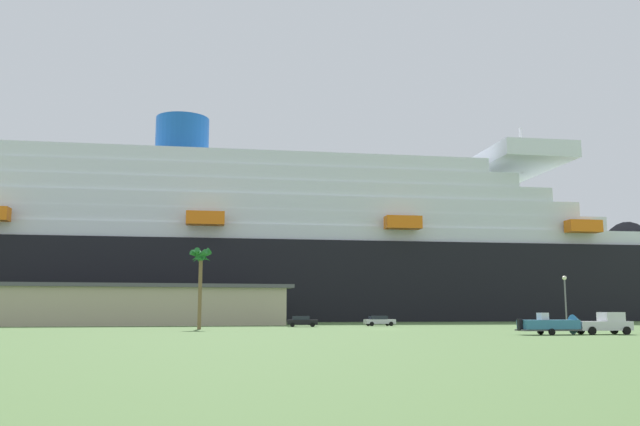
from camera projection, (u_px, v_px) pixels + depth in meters
name	position (u px, v px, depth m)	size (l,w,h in m)	color
ground_plane	(346.00, 325.00, 115.41)	(600.00, 600.00, 0.00)	#4C6B38
cruise_ship	(295.00, 254.00, 162.46)	(223.74, 44.54, 56.00)	black
terminal_building	(98.00, 305.00, 114.89)	(65.63, 32.04, 6.62)	#B7A88C
pickup_truck	(604.00, 324.00, 67.24)	(5.72, 2.59, 2.20)	silver
small_boat_on_trailer	(555.00, 325.00, 66.24)	(7.87, 2.56, 2.15)	#595960
palm_tree	(201.00, 262.00, 87.38)	(3.00, 3.04, 10.46)	brown
street_lamp	(565.00, 293.00, 86.80)	(0.56, 0.56, 6.84)	slate
parked_car_silver_sedan	(379.00, 321.00, 106.02)	(4.95, 2.52, 1.58)	silver
parked_car_black_coupe	(302.00, 321.00, 99.72)	(4.60, 2.23, 1.58)	black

